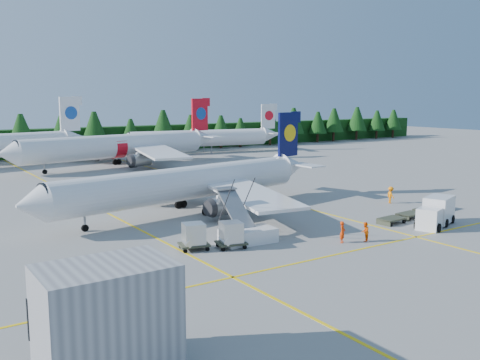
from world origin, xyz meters
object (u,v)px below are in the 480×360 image
airliner_red (113,147)px  service_truck (435,212)px  airstairs (246,231)px  airliner_navy (180,185)px

airliner_red → service_truck: (10.27, -61.30, -2.34)m
airliner_red → service_truck: 62.20m
airliner_red → airstairs: airliner_red is taller
airliner_red → service_truck: bearing=-90.2°
airliner_navy → service_truck: airliner_navy is taller
airliner_navy → airliner_red: 43.11m
airstairs → airliner_navy: bearing=93.1°
airstairs → service_truck: size_ratio=1.09×
airliner_navy → airstairs: (-0.38, -13.44, -2.29)m
airliner_red → airstairs: 56.49m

